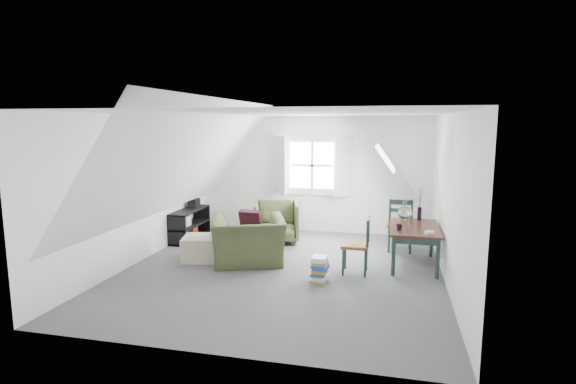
% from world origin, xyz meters
% --- Properties ---
extents(floor, '(5.50, 5.50, 0.00)m').
position_xyz_m(floor, '(0.00, 0.00, 0.00)').
color(floor, '#505056').
rests_on(floor, ground).
extents(ceiling, '(5.50, 5.50, 0.00)m').
position_xyz_m(ceiling, '(0.00, 0.00, 2.50)').
color(ceiling, white).
rests_on(ceiling, wall_back).
extents(wall_back, '(5.00, 0.00, 5.00)m').
position_xyz_m(wall_back, '(0.00, 2.75, 1.25)').
color(wall_back, white).
rests_on(wall_back, ground).
extents(wall_front, '(5.00, 0.00, 5.00)m').
position_xyz_m(wall_front, '(0.00, -2.75, 1.25)').
color(wall_front, white).
rests_on(wall_front, ground).
extents(wall_left, '(0.00, 5.50, 5.50)m').
position_xyz_m(wall_left, '(-2.50, 0.00, 1.25)').
color(wall_left, white).
rests_on(wall_left, ground).
extents(wall_right, '(0.00, 5.50, 5.50)m').
position_xyz_m(wall_right, '(2.50, 0.00, 1.25)').
color(wall_right, white).
rests_on(wall_right, ground).
extents(slope_left, '(3.19, 5.50, 4.48)m').
position_xyz_m(slope_left, '(-1.55, 0.00, 1.78)').
color(slope_left, white).
rests_on(slope_left, wall_left).
extents(slope_right, '(3.19, 5.50, 4.48)m').
position_xyz_m(slope_right, '(1.55, 0.00, 1.78)').
color(slope_right, white).
rests_on(slope_right, wall_right).
extents(dormer_window, '(1.71, 0.35, 1.30)m').
position_xyz_m(dormer_window, '(0.00, 2.68, 1.45)').
color(dormer_window, white).
rests_on(dormer_window, wall_back).
extents(skylight, '(0.35, 0.75, 0.47)m').
position_xyz_m(skylight, '(1.55, 1.30, 1.75)').
color(skylight, white).
rests_on(skylight, slope_right).
extents(armchair_near, '(1.48, 1.39, 0.78)m').
position_xyz_m(armchair_near, '(-0.65, 0.24, 0.00)').
color(armchair_near, '#3D4526').
rests_on(armchair_near, floor).
extents(armchair_far, '(1.06, 1.08, 0.81)m').
position_xyz_m(armchair_far, '(-0.54, 1.73, 0.00)').
color(armchair_far, '#3D4526').
rests_on(armchair_far, floor).
extents(throw_pillow, '(0.38, 0.24, 0.39)m').
position_xyz_m(throw_pillow, '(-0.65, 0.39, 0.71)').
color(throw_pillow, '#340E1C').
rests_on(throw_pillow, armchair_near).
extents(ottoman, '(0.74, 0.74, 0.41)m').
position_xyz_m(ottoman, '(-1.51, 0.26, 0.20)').
color(ottoman, '#B6AC8B').
rests_on(ottoman, floor).
extents(dining_table, '(0.80, 1.33, 0.66)m').
position_xyz_m(dining_table, '(2.07, 0.74, 0.58)').
color(dining_table, '#341710').
rests_on(dining_table, floor).
extents(demijohn, '(0.24, 0.24, 0.34)m').
position_xyz_m(demijohn, '(1.92, 1.19, 0.80)').
color(demijohn, silver).
rests_on(demijohn, dining_table).
extents(vase_twigs, '(0.07, 0.08, 0.57)m').
position_xyz_m(vase_twigs, '(2.17, 1.29, 0.79)').
color(vase_twigs, black).
rests_on(vase_twigs, dining_table).
extents(cup, '(0.11, 0.11, 0.09)m').
position_xyz_m(cup, '(1.82, 0.44, 0.66)').
color(cup, black).
rests_on(cup, dining_table).
extents(paper_box, '(0.15, 0.13, 0.04)m').
position_xyz_m(paper_box, '(2.27, 0.29, 0.68)').
color(paper_box, white).
rests_on(paper_box, dining_table).
extents(dining_chair_far, '(0.47, 0.47, 1.00)m').
position_xyz_m(dining_chair_far, '(1.85, 1.56, 0.52)').
color(dining_chair_far, brown).
rests_on(dining_chair_far, floor).
extents(dining_chair_near, '(0.42, 0.42, 0.90)m').
position_xyz_m(dining_chair_near, '(1.19, 0.14, 0.47)').
color(dining_chair_near, brown).
rests_on(dining_chair_near, floor).
extents(media_shelf, '(0.40, 1.20, 0.62)m').
position_xyz_m(media_shelf, '(-2.32, 1.45, 0.28)').
color(media_shelf, black).
rests_on(media_shelf, floor).
extents(electronics_box, '(0.18, 0.25, 0.20)m').
position_xyz_m(electronics_box, '(-2.32, 1.74, 0.70)').
color(electronics_box, black).
rests_on(electronics_box, media_shelf).
extents(magazine_stack, '(0.29, 0.34, 0.38)m').
position_xyz_m(magazine_stack, '(0.67, -0.38, 0.19)').
color(magazine_stack, '#B29933').
rests_on(magazine_stack, floor).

